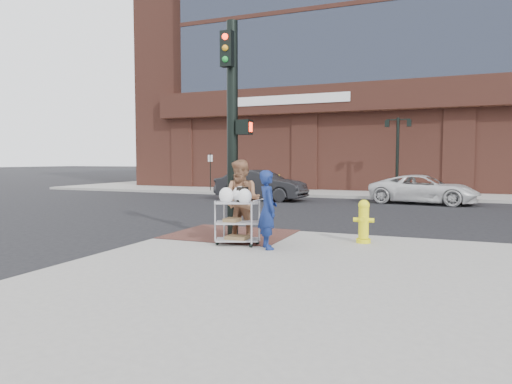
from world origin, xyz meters
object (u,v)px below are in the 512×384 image
at_px(traffic_signal_pole, 233,122).
at_px(pedestrian_tan, 242,201).
at_px(fire_hydrant, 364,221).
at_px(minivan_white, 424,189).
at_px(lamp_post, 398,147).
at_px(sedan_dark, 261,185).
at_px(woman_blue, 268,210).
at_px(utility_cart, 237,219).

bearing_deg(traffic_signal_pole, pedestrian_tan, -51.80).
bearing_deg(fire_hydrant, minivan_white, 85.65).
relative_size(lamp_post, sedan_dark, 0.90).
height_order(traffic_signal_pole, fire_hydrant, traffic_signal_pole).
bearing_deg(fire_hydrant, traffic_signal_pole, -176.84).
xyz_separation_m(woman_blue, utility_cart, (-0.74, 0.15, -0.24)).
bearing_deg(traffic_signal_pole, minivan_white, 71.65).
relative_size(woman_blue, fire_hydrant, 1.69).
height_order(lamp_post, woman_blue, lamp_post).
bearing_deg(lamp_post, traffic_signal_pole, -99.24).
bearing_deg(pedestrian_tan, woman_blue, -32.04).
relative_size(sedan_dark, minivan_white, 0.96).
distance_m(woman_blue, sedan_dark, 12.90).
height_order(woman_blue, fire_hydrant, woman_blue).
bearing_deg(pedestrian_tan, traffic_signal_pole, 130.80).
xyz_separation_m(sedan_dark, utility_cart, (4.06, -11.83, -0.02)).
distance_m(traffic_signal_pole, fire_hydrant, 3.74).
distance_m(pedestrian_tan, minivan_white, 12.90).
xyz_separation_m(traffic_signal_pole, fire_hydrant, (3.02, 0.17, -2.20)).
relative_size(woman_blue, utility_cart, 1.29).
relative_size(lamp_post, traffic_signal_pole, 0.80).
distance_m(traffic_signal_pole, pedestrian_tan, 1.97).
bearing_deg(pedestrian_tan, utility_cart, -77.74).
bearing_deg(woman_blue, fire_hydrant, -85.79).
distance_m(lamp_post, minivan_white, 4.22).
xyz_separation_m(lamp_post, minivan_white, (1.43, -3.44, -1.98)).
height_order(lamp_post, minivan_white, lamp_post).
height_order(traffic_signal_pole, pedestrian_tan, traffic_signal_pole).
bearing_deg(woman_blue, lamp_post, -38.87).
relative_size(pedestrian_tan, fire_hydrant, 1.92).
bearing_deg(utility_cart, lamp_post, 83.38).
height_order(lamp_post, fire_hydrant, lamp_post).
xyz_separation_m(lamp_post, pedestrian_tan, (-1.96, -15.88, -1.57)).
xyz_separation_m(woman_blue, pedestrian_tan, (-0.81, 0.56, 0.10)).
relative_size(lamp_post, fire_hydrant, 4.27).
bearing_deg(utility_cart, sedan_dark, 108.94).
bearing_deg(woman_blue, pedestrian_tan, 20.51).
height_order(woman_blue, pedestrian_tan, pedestrian_tan).
relative_size(traffic_signal_pole, sedan_dark, 1.13).
bearing_deg(sedan_dark, minivan_white, -78.74).
xyz_separation_m(traffic_signal_pole, minivan_white, (3.91, 11.79, -2.19)).
xyz_separation_m(lamp_post, traffic_signal_pole, (-2.48, -15.23, 0.21)).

